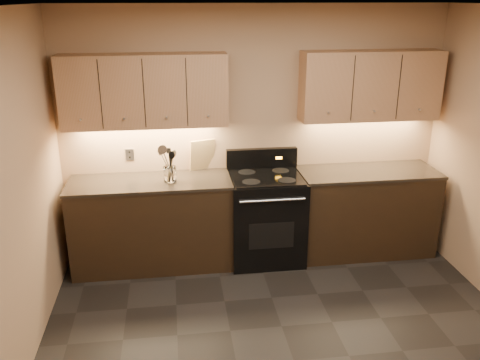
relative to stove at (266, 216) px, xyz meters
name	(u,v)px	position (x,y,z in m)	size (l,w,h in m)	color
ceiling	(310,7)	(-0.08, -1.68, 2.12)	(4.00, 4.00, 0.00)	silver
wall_back	(254,133)	(-0.08, 0.32, 0.82)	(4.00, 0.04, 2.60)	tan
counter_left	(152,223)	(-1.18, 0.02, -0.01)	(1.62, 0.62, 0.93)	black
counter_right	(365,211)	(1.10, 0.02, -0.01)	(1.46, 0.62, 0.93)	black
stove	(266,216)	(0.00, 0.00, 0.00)	(0.76, 0.68, 1.14)	black
upper_cab_left	(145,91)	(-1.18, 0.17, 1.32)	(1.60, 0.30, 0.70)	tan
upper_cab_right	(370,86)	(1.10, 0.17, 1.32)	(1.44, 0.30, 0.70)	tan
outlet_plate	(130,155)	(-1.38, 0.31, 0.64)	(0.09, 0.01, 0.12)	#B2B5BA
utensil_crock	(170,175)	(-0.97, -0.03, 0.52)	(0.14, 0.14, 0.16)	white
cutting_board	(202,155)	(-0.63, 0.28, 0.62)	(0.27, 0.02, 0.34)	#D6B573
wooden_spoon	(167,166)	(-1.00, -0.04, 0.62)	(0.06, 0.06, 0.31)	#D6B573
black_spoon	(169,164)	(-0.98, 0.00, 0.62)	(0.06, 0.06, 0.32)	black
black_turner	(172,164)	(-0.95, -0.04, 0.63)	(0.08, 0.08, 0.33)	black
steel_spatula	(173,163)	(-0.94, -0.03, 0.64)	(0.08, 0.08, 0.34)	silver
steel_skimmer	(173,163)	(-0.94, -0.05, 0.65)	(0.09, 0.09, 0.36)	silver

